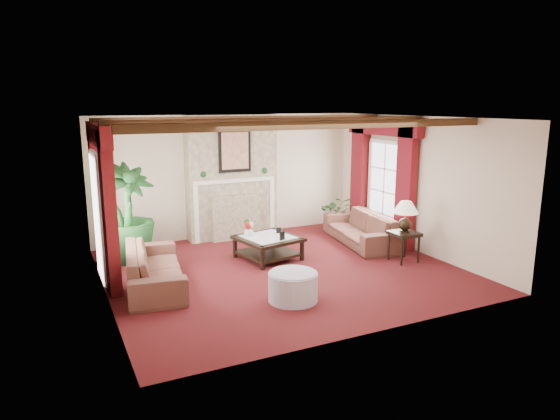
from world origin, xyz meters
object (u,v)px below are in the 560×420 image
potted_palm (128,234)px  coffee_table (268,248)px  ottoman (293,287)px  side_table (404,247)px  sofa_left (154,261)px  sofa_right (361,224)px

potted_palm → coffee_table: (2.43, -1.06, -0.30)m
coffee_table → ottoman: ottoman is taller
side_table → sofa_left: bearing=170.8°
potted_palm → coffee_table: size_ratio=1.99×
side_table → ottoman: 2.88m
coffee_table → ottoman: (-0.51, -2.06, 0.00)m
sofa_right → coffee_table: sofa_right is taller
potted_palm → side_table: potted_palm is taller
sofa_right → coffee_table: 2.25m
coffee_table → ottoman: bearing=-115.6°
sofa_left → sofa_right: (4.51, 0.66, 0.00)m
coffee_table → potted_palm: bearing=144.7°
sofa_right → potted_palm: bearing=-91.8°
sofa_right → side_table: (0.02, -1.39, -0.14)m
potted_palm → side_table: bearing=-26.3°
sofa_left → ottoman: size_ratio=3.02×
potted_palm → ottoman: (1.92, -3.12, -0.30)m
sofa_left → sofa_right: 4.56m
coffee_table → ottoman: size_ratio=1.41×
coffee_table → sofa_right: bearing=-8.0°
coffee_table → side_table: side_table is taller
potted_palm → sofa_right: bearing=-11.2°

